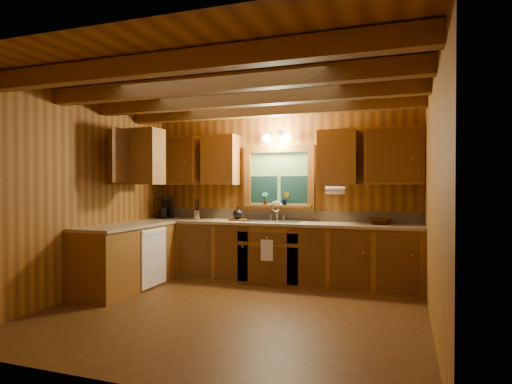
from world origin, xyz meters
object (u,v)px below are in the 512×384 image
object	(u,v)px
sink	(274,225)
wicker_basket	(380,221)
cutting_board	(238,220)
coffee_maker	(165,208)

from	to	relation	value
sink	wicker_basket	xyz separation A→B (m)	(1.51, 0.07, 0.09)
cutting_board	wicker_basket	distance (m)	2.08
cutting_board	sink	bearing A→B (deg)	-6.89
cutting_board	wicker_basket	xyz separation A→B (m)	(2.08, 0.11, 0.03)
sink	cutting_board	distance (m)	0.57
wicker_basket	cutting_board	bearing A→B (deg)	-177.09
coffee_maker	cutting_board	world-z (taller)	coffee_maker
sink	coffee_maker	distance (m)	1.87
sink	wicker_basket	world-z (taller)	sink
cutting_board	wicker_basket	world-z (taller)	wicker_basket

